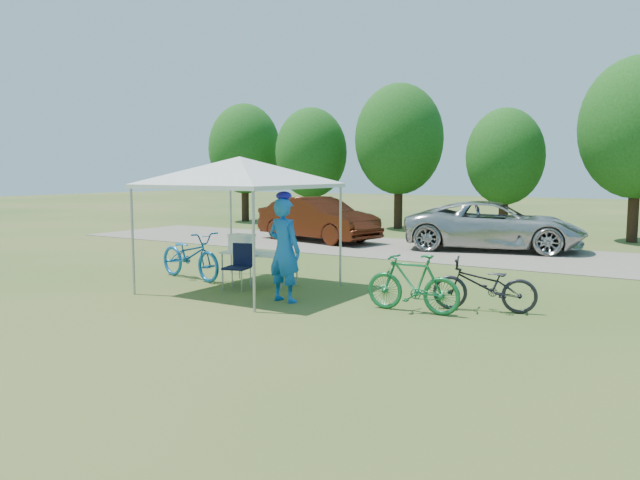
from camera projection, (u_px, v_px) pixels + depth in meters
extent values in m
plane|color=#2D5119|center=(241.00, 290.00, 12.87)|extent=(100.00, 100.00, 0.00)
cube|color=gray|center=(401.00, 248.00, 19.64)|extent=(24.00, 5.00, 0.02)
cylinder|color=#A5A5AA|center=(133.00, 242.00, 12.27)|extent=(0.05, 0.05, 2.10)
cylinder|color=#A5A5AA|center=(254.00, 252.00, 10.70)|extent=(0.05, 0.05, 2.10)
cylinder|color=#A5A5AA|center=(231.00, 230.00, 14.81)|extent=(0.05, 0.05, 2.10)
cylinder|color=#A5A5AA|center=(340.00, 237.00, 13.24)|extent=(0.05, 0.05, 2.10)
cube|color=silver|center=(240.00, 186.00, 12.63)|extent=(3.15, 3.15, 0.08)
pyramid|color=silver|center=(239.00, 156.00, 12.57)|extent=(4.53, 4.53, 0.55)
cylinder|color=#382314|center=(245.00, 202.00, 30.35)|extent=(0.36, 0.36, 1.89)
ellipsoid|color=#144711|center=(245.00, 149.00, 30.07)|extent=(3.46, 3.46, 4.32)
cylinder|color=#382314|center=(311.00, 206.00, 28.02)|extent=(0.36, 0.36, 1.75)
ellipsoid|color=#144711|center=(311.00, 153.00, 27.75)|extent=(3.20, 3.20, 4.00)
cylinder|color=#382314|center=(398.00, 205.00, 26.42)|extent=(0.36, 0.36, 2.03)
ellipsoid|color=#144711|center=(399.00, 139.00, 26.12)|extent=(3.71, 3.71, 4.64)
cylinder|color=#382314|center=(503.00, 214.00, 23.93)|extent=(0.36, 0.36, 1.61)
ellipsoid|color=#144711|center=(505.00, 156.00, 23.69)|extent=(2.94, 2.94, 3.68)
cylinder|color=#382314|center=(633.00, 212.00, 21.30)|extent=(0.36, 0.36, 2.10)
ellipsoid|color=#144711|center=(638.00, 127.00, 20.99)|extent=(3.84, 3.84, 4.80)
cube|color=white|center=(259.00, 254.00, 13.44)|extent=(1.66, 0.69, 0.04)
cylinder|color=#A5A5AA|center=(222.00, 268.00, 13.64)|extent=(0.04, 0.04, 0.65)
cylinder|color=#A5A5AA|center=(281.00, 274.00, 12.82)|extent=(0.04, 0.04, 0.65)
cylinder|color=#A5A5AA|center=(239.00, 265.00, 14.14)|extent=(0.04, 0.04, 0.65)
cylinder|color=#A5A5AA|center=(297.00, 270.00, 13.32)|extent=(0.04, 0.04, 0.65)
cube|color=black|center=(237.00, 268.00, 12.88)|extent=(0.57, 0.57, 0.04)
cube|color=black|center=(244.00, 255.00, 13.05)|extent=(0.47, 0.15, 0.48)
cylinder|color=#A5A5AA|center=(222.00, 280.00, 12.83)|extent=(0.02, 0.02, 0.42)
cylinder|color=#A5A5AA|center=(238.00, 281.00, 12.61)|extent=(0.02, 0.02, 0.42)
cylinder|color=#A5A5AA|center=(235.00, 277.00, 13.19)|extent=(0.02, 0.02, 0.42)
cylinder|color=#A5A5AA|center=(251.00, 278.00, 12.97)|extent=(0.02, 0.02, 0.42)
cube|color=white|center=(242.00, 244.00, 13.67)|extent=(0.50, 0.33, 0.33)
cube|color=white|center=(242.00, 235.00, 13.65)|extent=(0.52, 0.35, 0.04)
cylinder|color=yellow|center=(280.00, 254.00, 13.10)|extent=(0.07, 0.07, 0.05)
imported|color=#155DB2|center=(284.00, 250.00, 11.60)|extent=(0.76, 0.54, 1.95)
imported|color=#125CA2|center=(190.00, 255.00, 14.10)|extent=(2.17, 1.10, 1.09)
imported|color=#176936|center=(413.00, 283.00, 10.76)|extent=(1.71, 0.52, 1.02)
imported|color=black|center=(484.00, 285.00, 10.82)|extent=(1.87, 1.03, 0.93)
imported|color=#B6B5B1|center=(494.00, 226.00, 19.19)|extent=(5.82, 3.70, 1.49)
imported|color=#42180B|center=(318.00, 219.00, 21.61)|extent=(4.85, 2.57, 1.52)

